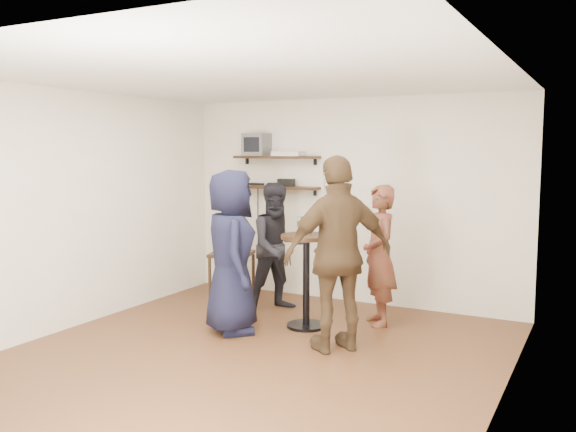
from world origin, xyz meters
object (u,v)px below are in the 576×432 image
at_px(person_navy, 231,252).
at_px(person_brown, 339,254).
at_px(dvd_deck, 289,154).
at_px(radio, 286,183).
at_px(person_dark, 278,246).
at_px(crt_monitor, 257,145).
at_px(drinks_table, 306,268).
at_px(person_plaid, 379,255).
at_px(side_table, 232,260).

height_order(person_navy, person_brown, person_brown).
bearing_deg(dvd_deck, person_brown, -49.91).
bearing_deg(person_navy, radio, -31.27).
distance_m(radio, person_dark, 1.03).
distance_m(crt_monitor, radio, 0.67).
height_order(drinks_table, person_dark, person_dark).
bearing_deg(person_plaid, person_dark, -127.64).
distance_m(person_plaid, person_dark, 1.31).
distance_m(radio, person_navy, 1.86).
bearing_deg(person_plaid, person_brown, -38.80).
xyz_separation_m(radio, person_brown, (1.50, -1.74, -0.57)).
xyz_separation_m(person_plaid, person_brown, (-0.05, -1.03, 0.17)).
bearing_deg(person_brown, crt_monitor, -90.33).
relative_size(crt_monitor, person_dark, 0.21).
bearing_deg(drinks_table, radio, 126.50).
relative_size(radio, person_brown, 0.12).
bearing_deg(drinks_table, crt_monitor, 137.98).
bearing_deg(person_brown, side_table, -79.82).
relative_size(person_plaid, person_navy, 0.90).
distance_m(dvd_deck, radio, 0.38).
xyz_separation_m(dvd_deck, person_dark, (0.21, -0.68, -1.12)).
height_order(crt_monitor, dvd_deck, crt_monitor).
xyz_separation_m(person_dark, person_brown, (1.26, -1.07, 0.17)).
bearing_deg(person_dark, dvd_deck, 56.66).
height_order(side_table, person_plaid, person_plaid).
xyz_separation_m(dvd_deck, person_plaid, (1.52, -0.71, -1.11)).
distance_m(side_table, person_plaid, 2.13).
height_order(crt_monitor, radio, crt_monitor).
xyz_separation_m(side_table, person_navy, (0.80, -1.23, 0.36)).
relative_size(dvd_deck, side_table, 0.62).
relative_size(person_dark, person_brown, 0.82).
distance_m(person_plaid, person_brown, 1.05).
distance_m(radio, person_brown, 2.37).
height_order(dvd_deck, person_dark, dvd_deck).
relative_size(radio, drinks_table, 0.21).
relative_size(crt_monitor, dvd_deck, 0.80).
relative_size(dvd_deck, person_navy, 0.23).
bearing_deg(person_brown, person_dark, -88.84).
bearing_deg(crt_monitor, person_navy, -68.11).
distance_m(radio, drinks_table, 1.72).
distance_m(dvd_deck, person_brown, 2.47).
bearing_deg(dvd_deck, person_plaid, -25.12).
bearing_deg(crt_monitor, person_dark, -44.42).
height_order(side_table, person_navy, person_navy).
bearing_deg(person_plaid, dvd_deck, -151.17).
distance_m(side_table, person_brown, 2.44).
bearing_deg(dvd_deck, crt_monitor, 180.00).
relative_size(side_table, person_dark, 0.41).
height_order(dvd_deck, person_plaid, dvd_deck).
relative_size(drinks_table, person_brown, 0.54).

